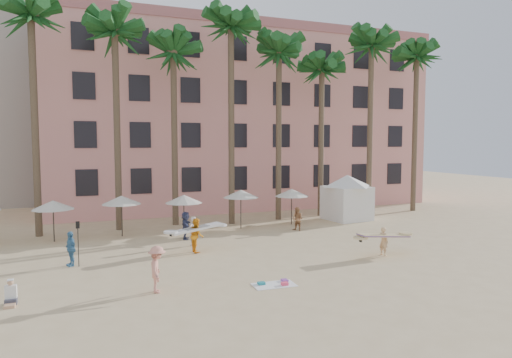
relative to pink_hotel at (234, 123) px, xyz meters
The scene contains 11 objects.
ground 28.09m from the pink_hotel, 105.07° to the right, with size 120.00×120.00×0.00m, color #D1B789.
pink_hotel is the anchor object (origin of this frame).
palm_row 13.71m from the pink_hotel, 120.56° to the right, with size 44.40×5.40×16.30m.
umbrella_row 17.73m from the pink_hotel, 126.53° to the right, with size 22.50×2.70×2.73m.
cabana 15.15m from the pink_hotel, 69.31° to the right, with size 4.98×4.98×3.50m.
beach_towel 28.13m from the pink_hotel, 104.52° to the right, with size 1.84×1.07×0.14m.
carrier_yellow 24.61m from the pink_hotel, 88.48° to the right, with size 3.00×0.87×1.55m.
carrier_white 22.18m from the pink_hotel, 113.86° to the right, with size 3.24×1.71×1.87m.
beachgoers 22.78m from the pink_hotel, 115.03° to the right, with size 15.12×11.07×1.89m.
paddle 25.70m from the pink_hotel, 125.88° to the right, with size 0.18×0.04×2.23m.
seated_man 30.96m from the pink_hotel, 124.26° to the right, with size 0.41×0.72×0.93m.
Camera 1 is at (-7.23, -17.49, 6.02)m, focal length 32.00 mm.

